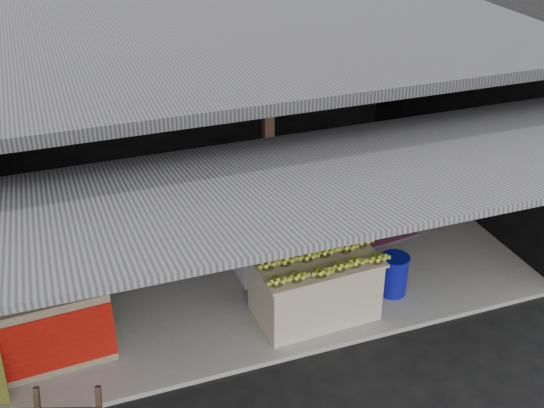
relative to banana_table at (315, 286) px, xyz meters
name	(u,v)px	position (x,y,z in m)	size (l,w,h in m)	color
ground	(301,358)	(-0.40, -0.60, -0.45)	(80.00, 80.00, 0.00)	black
concrete_slab	(234,240)	(-0.40, 1.90, -0.42)	(7.00, 5.00, 0.06)	gray
shophouse	(222,91)	(-0.40, 2.21, 1.65)	(7.40, 7.29, 3.02)	black
banana_table	(315,286)	(0.00, 0.00, 0.00)	(1.44, 0.93, 0.77)	beige
banana_pile	(316,253)	(0.00, 0.00, 0.46)	(1.29, 0.77, 0.15)	yellow
white_crate	(272,233)	(-0.15, 1.04, 0.15)	(0.98, 0.68, 1.07)	white
neighbor_stall	(34,323)	(-3.06, 0.29, 0.09)	(1.56, 0.78, 1.57)	#998466
water_barrel	(394,276)	(1.06, 0.05, -0.14)	(0.33, 0.33, 0.49)	#0D1292
plastic_chair	(364,190)	(1.45, 1.64, 0.17)	(0.54, 0.54, 0.94)	#090E35
magenta_rug	(355,230)	(1.27, 1.50, -0.38)	(1.50, 1.00, 0.01)	#761A49
picture_frames	(174,59)	(-0.57, 4.29, 1.48)	(1.62, 0.04, 0.46)	black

